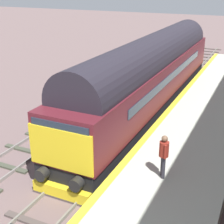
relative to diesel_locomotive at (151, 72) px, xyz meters
name	(u,v)px	position (x,y,z in m)	size (l,w,h in m)	color
ground_plane	(92,168)	(0.00, -7.49, -2.49)	(140.00, 140.00, 0.00)	#685453
track_main	(92,167)	(0.00, -7.49, -2.43)	(2.50, 60.00, 0.15)	slate
track_adjacent_west	(27,150)	(-3.56, -7.49, -2.43)	(2.50, 60.00, 0.15)	gray
station_platform	(173,178)	(3.60, -7.49, -1.99)	(4.00, 44.00, 1.01)	#B3B6A6
diesel_locomotive	(151,72)	(0.00, 0.00, 0.00)	(2.74, 19.91, 4.68)	black
waiting_passenger	(164,153)	(3.39, -8.32, -0.50)	(0.46, 0.46, 1.64)	#2B2A32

